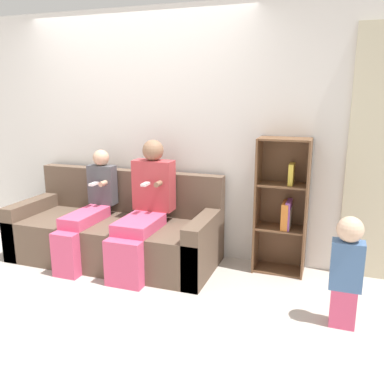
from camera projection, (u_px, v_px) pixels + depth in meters
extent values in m
plane|color=#BCB2A8|center=(96.00, 281.00, 3.78)|extent=(14.00, 14.00, 0.00)
cube|color=silver|center=(140.00, 134.00, 4.39)|extent=(10.00, 0.06, 2.55)
cube|color=brown|center=(111.00, 243.00, 4.14)|extent=(2.12, 0.73, 0.43)
cube|color=brown|center=(130.00, 210.00, 4.48)|extent=(2.12, 0.14, 0.90)
cube|color=brown|center=(32.00, 226.00, 4.44)|extent=(0.16, 0.73, 0.57)
cube|color=brown|center=(202.00, 248.00, 3.81)|extent=(0.16, 0.73, 0.57)
cube|color=#DB4C75|center=(124.00, 264.00, 3.63)|extent=(0.35, 0.12, 0.43)
cube|color=#DB4C75|center=(139.00, 225.00, 3.86)|extent=(0.35, 0.52, 0.11)
cube|color=#B73D42|center=(154.00, 185.00, 4.11)|extent=(0.41, 0.18, 0.51)
sphere|color=#8C664C|center=(153.00, 150.00, 4.03)|extent=(0.21, 0.21, 0.21)
cylinder|color=#8C664C|center=(158.00, 184.00, 3.93)|extent=(0.05, 0.10, 0.05)
cube|color=white|center=(145.00, 184.00, 3.92)|extent=(0.05, 0.12, 0.02)
cube|color=#DB4C75|center=(66.00, 255.00, 3.83)|extent=(0.25, 0.12, 0.43)
cube|color=#DB4C75|center=(85.00, 217.00, 4.08)|extent=(0.25, 0.57, 0.11)
cube|color=#4C4C51|center=(102.00, 185.00, 4.34)|extent=(0.29, 0.13, 0.42)
sphere|color=tan|center=(101.00, 158.00, 4.27)|extent=(0.17, 0.17, 0.17)
cylinder|color=tan|center=(103.00, 184.00, 4.20)|extent=(0.05, 0.10, 0.05)
cube|color=white|center=(94.00, 184.00, 4.18)|extent=(0.05, 0.12, 0.02)
cube|color=#DB4C75|center=(343.00, 307.00, 3.03)|extent=(0.18, 0.14, 0.30)
cube|color=#476B9E|center=(347.00, 265.00, 2.95)|extent=(0.23, 0.14, 0.37)
sphere|color=beige|center=(350.00, 230.00, 2.88)|extent=(0.19, 0.19, 0.19)
cube|color=brown|center=(257.00, 205.00, 3.93)|extent=(0.02, 0.31, 1.30)
cube|color=brown|center=(307.00, 209.00, 3.78)|extent=(0.02, 0.31, 1.30)
cube|color=brown|center=(283.00, 203.00, 3.99)|extent=(0.48, 0.02, 1.30)
cube|color=brown|center=(278.00, 269.00, 4.01)|extent=(0.44, 0.27, 0.02)
cube|color=brown|center=(280.00, 228.00, 3.91)|extent=(0.44, 0.27, 0.02)
cube|color=brown|center=(283.00, 185.00, 3.80)|extent=(0.44, 0.27, 0.02)
cube|color=brown|center=(285.00, 139.00, 3.70)|extent=(0.44, 0.27, 0.02)
cube|color=#934CA3|center=(288.00, 214.00, 3.85)|extent=(0.04, 0.21, 0.27)
cube|color=gold|center=(291.00, 174.00, 3.75)|extent=(0.04, 0.17, 0.20)
cube|color=beige|center=(288.00, 218.00, 3.86)|extent=(0.06, 0.18, 0.20)
cube|color=orange|center=(286.00, 215.00, 3.86)|extent=(0.06, 0.22, 0.25)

